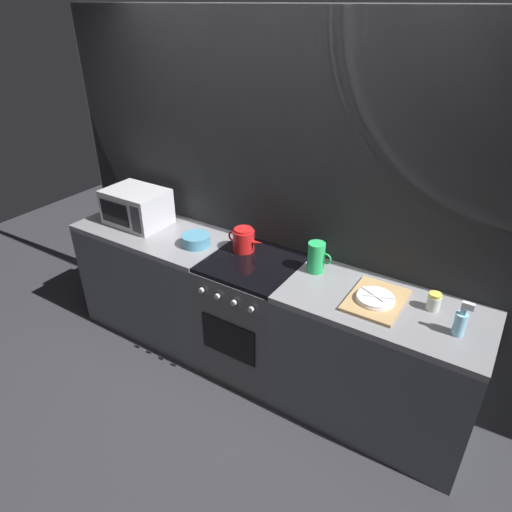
{
  "coord_description": "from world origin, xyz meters",
  "views": [
    {
      "loc": [
        1.41,
        -2.17,
        2.41
      ],
      "look_at": [
        0.03,
        0.0,
        0.95
      ],
      "focal_mm": 31.63,
      "sensor_mm": 36.0,
      "label": 1
    }
  ],
  "objects_px": {
    "stove_unit": "(253,316)",
    "pitcher": "(316,257)",
    "dish_pile": "(376,299)",
    "spice_jar": "(434,302)",
    "spray_bottle": "(461,322)",
    "kettle": "(244,240)",
    "microwave": "(137,207)",
    "mixing_bowl": "(196,240)"
  },
  "relations": [
    {
      "from": "dish_pile",
      "to": "spice_jar",
      "type": "relative_size",
      "value": 3.81
    },
    {
      "from": "spice_jar",
      "to": "dish_pile",
      "type": "bearing_deg",
      "value": -159.84
    },
    {
      "from": "spray_bottle",
      "to": "spice_jar",
      "type": "bearing_deg",
      "value": 136.79
    },
    {
      "from": "stove_unit",
      "to": "pitcher",
      "type": "distance_m",
      "value": 0.69
    },
    {
      "from": "stove_unit",
      "to": "spray_bottle",
      "type": "distance_m",
      "value": 1.41
    },
    {
      "from": "spray_bottle",
      "to": "dish_pile",
      "type": "bearing_deg",
      "value": 174.13
    },
    {
      "from": "microwave",
      "to": "dish_pile",
      "type": "relative_size",
      "value": 1.15
    },
    {
      "from": "kettle",
      "to": "spray_bottle",
      "type": "distance_m",
      "value": 1.45
    },
    {
      "from": "kettle",
      "to": "dish_pile",
      "type": "height_order",
      "value": "kettle"
    },
    {
      "from": "spray_bottle",
      "to": "microwave",
      "type": "bearing_deg",
      "value": 178.1
    },
    {
      "from": "pitcher",
      "to": "spray_bottle",
      "type": "xyz_separation_m",
      "value": [
        0.9,
        -0.17,
        -0.02
      ]
    },
    {
      "from": "stove_unit",
      "to": "kettle",
      "type": "distance_m",
      "value": 0.56
    },
    {
      "from": "microwave",
      "to": "kettle",
      "type": "height_order",
      "value": "microwave"
    },
    {
      "from": "pitcher",
      "to": "spice_jar",
      "type": "distance_m",
      "value": 0.74
    },
    {
      "from": "dish_pile",
      "to": "spray_bottle",
      "type": "bearing_deg",
      "value": -5.87
    },
    {
      "from": "dish_pile",
      "to": "mixing_bowl",
      "type": "bearing_deg",
      "value": -179.38
    },
    {
      "from": "spice_jar",
      "to": "spray_bottle",
      "type": "distance_m",
      "value": 0.23
    },
    {
      "from": "kettle",
      "to": "spice_jar",
      "type": "xyz_separation_m",
      "value": [
        1.28,
        0.0,
        -0.03
      ]
    },
    {
      "from": "mixing_bowl",
      "to": "spray_bottle",
      "type": "xyz_separation_m",
      "value": [
        1.77,
        -0.03,
        0.04
      ]
    },
    {
      "from": "stove_unit",
      "to": "kettle",
      "type": "xyz_separation_m",
      "value": [
        -0.14,
        0.1,
        0.53
      ]
    },
    {
      "from": "dish_pile",
      "to": "microwave",
      "type": "bearing_deg",
      "value": 179.05
    },
    {
      "from": "microwave",
      "to": "dish_pile",
      "type": "height_order",
      "value": "microwave"
    },
    {
      "from": "dish_pile",
      "to": "spray_bottle",
      "type": "relative_size",
      "value": 1.97
    },
    {
      "from": "stove_unit",
      "to": "mixing_bowl",
      "type": "distance_m",
      "value": 0.67
    },
    {
      "from": "kettle",
      "to": "dish_pile",
      "type": "bearing_deg",
      "value": -6.15
    },
    {
      "from": "microwave",
      "to": "mixing_bowl",
      "type": "bearing_deg",
      "value": -4.28
    },
    {
      "from": "stove_unit",
      "to": "mixing_bowl",
      "type": "relative_size",
      "value": 4.5
    },
    {
      "from": "kettle",
      "to": "spray_bottle",
      "type": "height_order",
      "value": "spray_bottle"
    },
    {
      "from": "microwave",
      "to": "mixing_bowl",
      "type": "height_order",
      "value": "microwave"
    },
    {
      "from": "microwave",
      "to": "spice_jar",
      "type": "height_order",
      "value": "microwave"
    },
    {
      "from": "dish_pile",
      "to": "spice_jar",
      "type": "bearing_deg",
      "value": 20.16
    },
    {
      "from": "microwave",
      "to": "pitcher",
      "type": "height_order",
      "value": "microwave"
    },
    {
      "from": "kettle",
      "to": "spice_jar",
      "type": "distance_m",
      "value": 1.28
    },
    {
      "from": "spice_jar",
      "to": "mixing_bowl",
      "type": "bearing_deg",
      "value": -175.66
    },
    {
      "from": "mixing_bowl",
      "to": "microwave",
      "type": "bearing_deg",
      "value": 175.72
    },
    {
      "from": "mixing_bowl",
      "to": "spice_jar",
      "type": "bearing_deg",
      "value": 4.34
    },
    {
      "from": "microwave",
      "to": "pitcher",
      "type": "relative_size",
      "value": 2.3
    },
    {
      "from": "microwave",
      "to": "spice_jar",
      "type": "xyz_separation_m",
      "value": [
        2.21,
        0.08,
        -0.08
      ]
    },
    {
      "from": "mixing_bowl",
      "to": "pitcher",
      "type": "bearing_deg",
      "value": 9.12
    },
    {
      "from": "pitcher",
      "to": "dish_pile",
      "type": "xyz_separation_m",
      "value": [
        0.44,
        -0.12,
        -0.08
      ]
    },
    {
      "from": "stove_unit",
      "to": "mixing_bowl",
      "type": "xyz_separation_m",
      "value": [
        -0.46,
        -0.02,
        0.49
      ]
    },
    {
      "from": "spice_jar",
      "to": "spray_bottle",
      "type": "relative_size",
      "value": 0.52
    }
  ]
}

